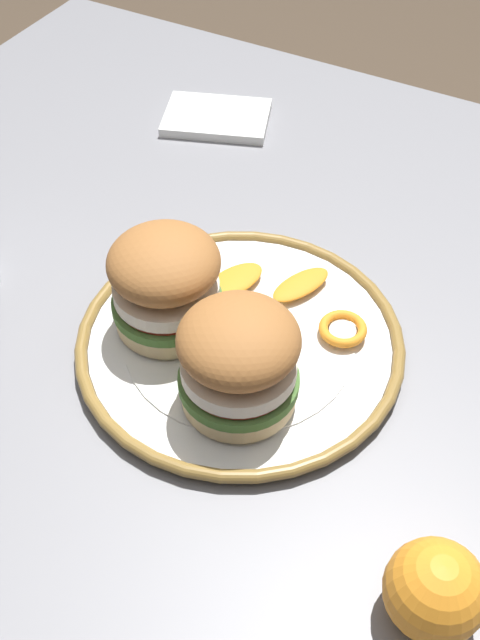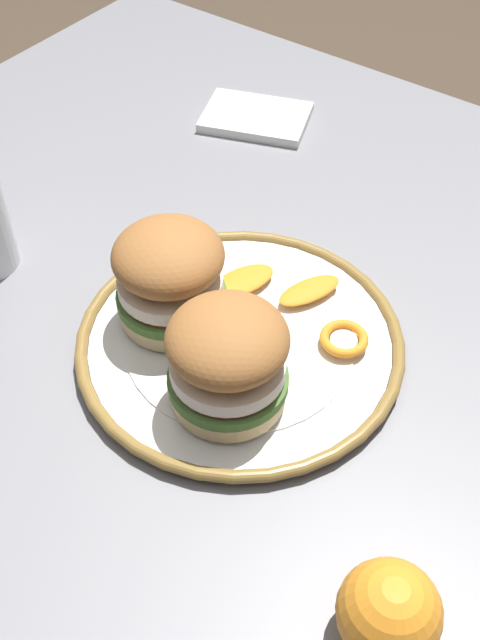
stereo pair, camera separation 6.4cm
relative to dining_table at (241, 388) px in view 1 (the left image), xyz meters
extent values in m
plane|color=#4C3D2D|center=(0.00, 0.00, -0.64)|extent=(8.00, 8.00, 0.00)
cube|color=gray|center=(0.00, 0.00, 0.08)|extent=(1.15, 1.01, 0.03)
cube|color=gray|center=(-0.52, 0.44, -0.29)|extent=(0.06, 0.06, 0.71)
cylinder|color=white|center=(0.01, -0.03, 0.11)|extent=(0.29, 0.29, 0.01)
torus|color=olive|center=(0.01, -0.03, 0.11)|extent=(0.31, 0.31, 0.01)
cylinder|color=white|center=(0.01, -0.03, 0.11)|extent=(0.22, 0.22, 0.00)
cylinder|color=beige|center=(0.05, -0.09, 0.13)|extent=(0.10, 0.10, 0.02)
cylinder|color=#477033|center=(0.05, -0.09, 0.14)|extent=(0.10, 0.10, 0.01)
cylinder|color=#BC3828|center=(0.05, -0.09, 0.15)|extent=(0.09, 0.09, 0.01)
cylinder|color=silver|center=(0.05, -0.09, 0.16)|extent=(0.10, 0.10, 0.01)
ellipsoid|color=#A36633|center=(0.05, -0.09, 0.19)|extent=(0.14, 0.14, 0.05)
cylinder|color=beige|center=(-0.06, -0.04, 0.13)|extent=(0.10, 0.10, 0.02)
cylinder|color=#477033|center=(-0.06, -0.04, 0.14)|extent=(0.10, 0.10, 0.01)
cylinder|color=#BC3828|center=(-0.06, -0.04, 0.15)|extent=(0.09, 0.09, 0.01)
cylinder|color=silver|center=(-0.06, -0.04, 0.16)|extent=(0.10, 0.10, 0.01)
ellipsoid|color=#A36633|center=(-0.06, -0.04, 0.19)|extent=(0.12, 0.12, 0.05)
torus|color=orange|center=(0.10, 0.02, 0.12)|extent=(0.06, 0.06, 0.01)
cylinder|color=#F4E5C6|center=(0.10, 0.02, 0.12)|extent=(0.03, 0.03, 0.00)
ellipsoid|color=orange|center=(0.04, 0.06, 0.12)|extent=(0.05, 0.07, 0.01)
ellipsoid|color=orange|center=(-0.03, 0.03, 0.12)|extent=(0.06, 0.08, 0.01)
sphere|color=orange|center=(0.26, -0.19, 0.14)|extent=(0.07, 0.07, 0.07)
cube|color=white|center=(-0.20, 0.30, 0.11)|extent=(0.16, 0.13, 0.01)
camera|label=1|loc=(0.25, -0.46, 0.67)|focal=44.35mm
camera|label=2|loc=(0.30, -0.43, 0.67)|focal=44.35mm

